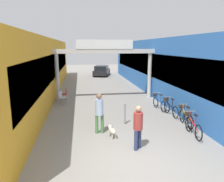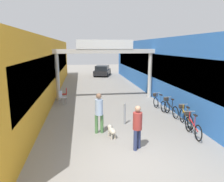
% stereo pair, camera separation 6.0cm
% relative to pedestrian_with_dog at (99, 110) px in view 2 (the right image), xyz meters
% --- Properties ---
extents(ground_plane, '(80.00, 80.00, 0.00)m').
position_rel_pedestrian_with_dog_xyz_m(ground_plane, '(0.97, -2.46, -1.04)').
color(ground_plane, gray).
extents(storefront_left, '(3.00, 26.00, 4.31)m').
position_rel_pedestrian_with_dog_xyz_m(storefront_left, '(-4.13, 8.54, 1.12)').
color(storefront_left, gold).
rests_on(storefront_left, ground_plane).
extents(storefront_right, '(3.00, 26.00, 4.31)m').
position_rel_pedestrian_with_dog_xyz_m(storefront_right, '(6.06, 8.54, 1.12)').
color(storefront_right, blue).
rests_on(storefront_right, ground_plane).
extents(arcade_sign_gateway, '(7.40, 0.47, 4.22)m').
position_rel_pedestrian_with_dog_xyz_m(arcade_sign_gateway, '(0.97, 6.41, 1.94)').
color(arcade_sign_gateway, beige).
rests_on(arcade_sign_gateway, ground_plane).
extents(pedestrian_with_dog, '(0.38, 0.35, 1.79)m').
position_rel_pedestrian_with_dog_xyz_m(pedestrian_with_dog, '(0.00, 0.00, 0.00)').
color(pedestrian_with_dog, '#4C7F47').
rests_on(pedestrian_with_dog, ground_plane).
extents(pedestrian_companion, '(0.48, 0.48, 1.67)m').
position_rel_pedestrian_with_dog_xyz_m(pedestrian_companion, '(1.26, -1.75, -0.08)').
color(pedestrian_companion, navy).
rests_on(pedestrian_companion, ground_plane).
extents(dog_on_leash, '(0.38, 0.68, 0.48)m').
position_rel_pedestrian_with_dog_xyz_m(dog_on_leash, '(0.47, -0.53, -0.74)').
color(dog_on_leash, beige).
rests_on(dog_on_leash, ground_plane).
extents(bicycle_red_nearest, '(0.46, 1.69, 0.98)m').
position_rel_pedestrian_with_dog_xyz_m(bicycle_red_nearest, '(3.95, -0.77, -0.60)').
color(bicycle_red_nearest, black).
rests_on(bicycle_red_nearest, ground_plane).
extents(bicycle_orange_second, '(0.46, 1.69, 0.98)m').
position_rel_pedestrian_with_dog_xyz_m(bicycle_orange_second, '(4.21, 0.41, -0.60)').
color(bicycle_orange_second, black).
rests_on(bicycle_orange_second, ground_plane).
extents(bicycle_black_third, '(0.46, 1.69, 0.98)m').
position_rel_pedestrian_with_dog_xyz_m(bicycle_black_third, '(4.12, 2.03, -0.60)').
color(bicycle_black_third, black).
rests_on(bicycle_black_third, ground_plane).
extents(bicycle_blue_farthest, '(0.46, 1.69, 0.98)m').
position_rel_pedestrian_with_dog_xyz_m(bicycle_blue_farthest, '(3.89, 3.20, -0.60)').
color(bicycle_blue_farthest, black).
rests_on(bicycle_blue_farthest, ground_plane).
extents(bollard_post_metal, '(0.10, 0.10, 1.07)m').
position_rel_pedestrian_with_dog_xyz_m(bollard_post_metal, '(1.33, 0.95, -0.49)').
color(bollard_post_metal, gray).
rests_on(bollard_post_metal, ground_plane).
extents(cafe_chair_aluminium_nearer, '(0.54, 0.54, 0.89)m').
position_rel_pedestrian_with_dog_xyz_m(cafe_chair_aluminium_nearer, '(-2.05, 5.23, -0.49)').
color(cafe_chair_aluminium_nearer, gray).
rests_on(cafe_chair_aluminium_nearer, ground_plane).
extents(cafe_chair_red_farther, '(0.40, 0.40, 0.89)m').
position_rel_pedestrian_with_dog_xyz_m(cafe_chair_red_farther, '(-1.89, 6.22, -0.49)').
color(cafe_chair_red_farther, gray).
rests_on(cafe_chair_red_farther, ground_plane).
extents(parked_car_black, '(2.67, 4.31, 1.33)m').
position_rel_pedestrian_with_dog_xyz_m(parked_car_black, '(2.03, 19.46, -0.39)').
color(parked_car_black, black).
rests_on(parked_car_black, ground_plane).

